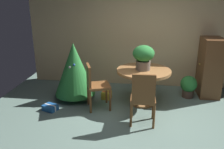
# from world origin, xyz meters

# --- Properties ---
(ground_plane) EXTENTS (6.60, 6.60, 0.00)m
(ground_plane) POSITION_xyz_m (0.00, 0.00, 0.00)
(ground_plane) COLOR slate
(back_wall_panel) EXTENTS (6.00, 0.10, 2.60)m
(back_wall_panel) POSITION_xyz_m (0.00, 2.20, 1.30)
(back_wall_panel) COLOR tan
(back_wall_panel) RESTS_ON ground_plane
(round_dining_table) EXTENTS (1.13, 1.13, 0.77)m
(round_dining_table) POSITION_xyz_m (-0.08, 1.01, 0.58)
(round_dining_table) COLOR #9E6B3D
(round_dining_table) RESTS_ON ground_plane
(flower_vase) EXTENTS (0.44, 0.44, 0.51)m
(flower_vase) POSITION_xyz_m (-0.10, 1.01, 1.06)
(flower_vase) COLOR #665B51
(flower_vase) RESTS_ON round_dining_table
(wooden_chair_left) EXTENTS (0.56, 0.56, 0.94)m
(wooden_chair_left) POSITION_xyz_m (-1.05, 0.65, 0.54)
(wooden_chair_left) COLOR brown
(wooden_chair_left) RESTS_ON ground_plane
(wooden_chair_near) EXTENTS (0.44, 0.40, 1.00)m
(wooden_chair_near) POSITION_xyz_m (-0.08, 0.10, 0.56)
(wooden_chair_near) COLOR brown
(wooden_chair_near) RESTS_ON ground_plane
(holiday_tree) EXTENTS (0.90, 0.90, 1.28)m
(holiday_tree) POSITION_xyz_m (-1.60, 1.08, 0.70)
(holiday_tree) COLOR brown
(holiday_tree) RESTS_ON ground_plane
(gift_box_gold) EXTENTS (0.22, 0.21, 0.17)m
(gift_box_gold) POSITION_xyz_m (-0.89, 1.14, 0.09)
(gift_box_gold) COLOR gold
(gift_box_gold) RESTS_ON ground_plane
(gift_box_blue) EXTENTS (0.33, 0.30, 0.12)m
(gift_box_blue) POSITION_xyz_m (-1.95, 0.43, 0.06)
(gift_box_blue) COLOR #1E569E
(gift_box_blue) RESTS_ON ground_plane
(wooden_cabinet) EXTENTS (0.47, 0.68, 1.34)m
(wooden_cabinet) POSITION_xyz_m (1.42, 1.69, 0.67)
(wooden_cabinet) COLOR brown
(wooden_cabinet) RESTS_ON ground_plane
(potted_plant) EXTENTS (0.37, 0.37, 0.51)m
(potted_plant) POSITION_xyz_m (0.95, 1.48, 0.28)
(potted_plant) COLOR #4C382D
(potted_plant) RESTS_ON ground_plane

